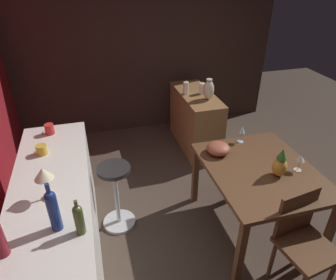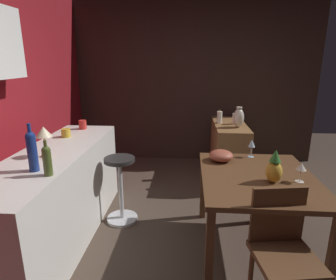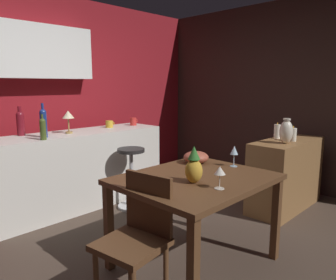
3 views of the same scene
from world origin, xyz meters
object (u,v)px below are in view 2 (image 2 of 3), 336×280
at_px(bar_stool, 121,188).
at_px(pillar_candle_tall, 235,119).
at_px(fruit_bowl, 221,156).
at_px(counter_lamp, 44,134).
at_px(pineapple_centerpiece, 274,168).
at_px(pillar_candle_short, 220,117).
at_px(chair_near_window, 282,248).
at_px(wine_glass_left, 252,144).
at_px(cup_red, 83,125).
at_px(cup_mustard, 66,133).
at_px(sideboard_cabinet, 228,151).
at_px(wine_bottle_olive, 47,159).
at_px(wine_bottle_cobalt, 32,150).
at_px(vase_ceramic_ivory, 239,118).
at_px(dining_table, 257,185).
at_px(wine_glass_right, 301,168).

relative_size(bar_stool, pillar_candle_tall, 4.14).
relative_size(fruit_bowl, counter_lamp, 0.88).
xyz_separation_m(pineapple_centerpiece, pillar_candle_short, (1.85, 0.26, 0.05)).
bearing_deg(pillar_candle_tall, chair_near_window, 179.86).
relative_size(wine_glass_left, cup_red, 1.51).
distance_m(bar_stool, fruit_bowl, 1.11).
xyz_separation_m(pineapple_centerpiece, cup_red, (1.03, 1.96, 0.09)).
xyz_separation_m(chair_near_window, cup_mustard, (1.17, 1.96, 0.46)).
bearing_deg(fruit_bowl, pineapple_centerpiece, -141.97).
height_order(bar_stool, counter_lamp, counter_lamp).
relative_size(sideboard_cabinet, wine_glass_left, 5.92).
bearing_deg(bar_stool, cup_red, 48.18).
xyz_separation_m(wine_glass_left, cup_mustard, (0.05, 1.95, 0.07)).
bearing_deg(bar_stool, wine_bottle_olive, 162.11).
relative_size(chair_near_window, bar_stool, 1.21).
relative_size(wine_glass_left, wine_bottle_cobalt, 0.51).
xyz_separation_m(wine_bottle_olive, cup_red, (1.39, 0.26, -0.07)).
bearing_deg(sideboard_cabinet, wine_bottle_cobalt, 140.52).
height_order(bar_stool, vase_ceramic_ivory, vase_ceramic_ivory).
bearing_deg(wine_bottle_cobalt, pineapple_centerpiece, -81.13).
relative_size(chair_near_window, pineapple_centerpiece, 3.15).
height_order(dining_table, pineapple_centerpiece, pineapple_centerpiece).
bearing_deg(vase_ceramic_ivory, pillar_candle_short, 41.51).
xyz_separation_m(cup_red, counter_lamp, (-0.99, -0.04, 0.15)).
distance_m(sideboard_cabinet, wine_bottle_cobalt, 2.80).
bearing_deg(cup_red, wine_bottle_cobalt, -175.01).
relative_size(dining_table, cup_red, 9.47).
height_order(sideboard_cabinet, vase_ceramic_ivory, vase_ceramic_ivory).
xyz_separation_m(wine_bottle_cobalt, wine_bottle_olive, (-0.08, -0.15, -0.05)).
xyz_separation_m(pillar_candle_short, vase_ceramic_ivory, (-0.25, -0.22, 0.05)).
relative_size(dining_table, fruit_bowl, 5.03).
relative_size(wine_bottle_cobalt, pillar_candle_short, 1.88).
bearing_deg(wine_bottle_cobalt, counter_lamp, 12.40).
height_order(wine_glass_left, wine_bottle_olive, wine_bottle_olive).
relative_size(pineapple_centerpiece, wine_bottle_olive, 1.06).
distance_m(wine_glass_left, cup_mustard, 1.95).
height_order(chair_near_window, wine_glass_right, wine_glass_right).
relative_size(sideboard_cabinet, pillar_candle_tall, 6.31).
height_order(wine_bottle_olive, cup_mustard, wine_bottle_olive).
relative_size(counter_lamp, pillar_candle_tall, 1.51).
distance_m(chair_near_window, counter_lamp, 2.04).
bearing_deg(fruit_bowl, pillar_candle_tall, -13.94).
bearing_deg(cup_mustard, bar_stool, -102.01).
height_order(chair_near_window, wine_bottle_olive, wine_bottle_olive).
relative_size(dining_table, bar_stool, 1.62).
height_order(wine_glass_left, wine_bottle_cobalt, wine_bottle_cobalt).
relative_size(sideboard_cabinet, wine_bottle_olive, 4.18).
bearing_deg(pineapple_centerpiece, sideboard_cabinet, 3.39).
height_order(wine_glass_left, counter_lamp, counter_lamp).
height_order(chair_near_window, counter_lamp, counter_lamp).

